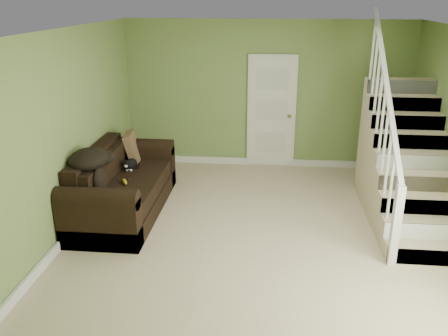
% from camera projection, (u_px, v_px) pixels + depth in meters
% --- Properties ---
extents(floor, '(5.00, 5.50, 0.01)m').
position_uv_depth(floor, '(260.00, 233.00, 6.28)').
color(floor, '#C6B18F').
rests_on(floor, ground).
extents(ceiling, '(5.00, 5.50, 0.01)m').
position_uv_depth(ceiling, '(266.00, 30.00, 5.39)').
color(ceiling, white).
rests_on(ceiling, wall_back).
extents(wall_back, '(5.00, 0.04, 2.60)m').
position_uv_depth(wall_back, '(266.00, 95.00, 8.41)').
color(wall_back, '#77934F').
rests_on(wall_back, floor).
extents(wall_front, '(5.00, 0.04, 2.60)m').
position_uv_depth(wall_front, '(254.00, 253.00, 3.27)').
color(wall_front, '#77934F').
rests_on(wall_front, floor).
extents(wall_left, '(0.04, 5.50, 2.60)m').
position_uv_depth(wall_left, '(68.00, 134.00, 6.07)').
color(wall_left, '#77934F').
rests_on(wall_left, floor).
extents(baseboard_back, '(5.00, 0.04, 0.12)m').
position_uv_depth(baseboard_back, '(264.00, 162.00, 8.80)').
color(baseboard_back, white).
rests_on(baseboard_back, floor).
extents(baseboard_left, '(0.04, 5.50, 0.12)m').
position_uv_depth(baseboard_left, '(80.00, 221.00, 6.49)').
color(baseboard_left, white).
rests_on(baseboard_left, floor).
extents(door, '(0.86, 0.12, 2.02)m').
position_uv_depth(door, '(271.00, 112.00, 8.46)').
color(door, white).
rests_on(door, floor).
extents(staircase, '(1.00, 2.51, 2.82)m').
position_uv_depth(staircase, '(403.00, 168.00, 6.78)').
color(staircase, '#C6B18F').
rests_on(staircase, floor).
extents(sofa, '(1.02, 2.35, 0.93)m').
position_uv_depth(sofa, '(121.00, 189.00, 6.80)').
color(sofa, black).
rests_on(sofa, floor).
extents(side_table, '(0.67, 0.67, 0.87)m').
position_uv_depth(side_table, '(129.00, 164.00, 7.87)').
color(side_table, black).
rests_on(side_table, floor).
extents(cat, '(0.21, 0.44, 0.21)m').
position_uv_depth(cat, '(130.00, 164.00, 7.11)').
color(cat, black).
rests_on(cat, sofa).
extents(banana, '(0.14, 0.20, 0.06)m').
position_uv_depth(banana, '(125.00, 182.00, 6.59)').
color(banana, yellow).
rests_on(banana, sofa).
extents(throw_pillow, '(0.31, 0.52, 0.50)m').
position_uv_depth(throw_pillow, '(132.00, 148.00, 7.47)').
color(throw_pillow, '#4B2D1E').
rests_on(throw_pillow, sofa).
extents(throw_blanket, '(0.49, 0.64, 0.26)m').
position_uv_depth(throw_blanket, '(88.00, 159.00, 6.18)').
color(throw_blanket, black).
rests_on(throw_blanket, sofa).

